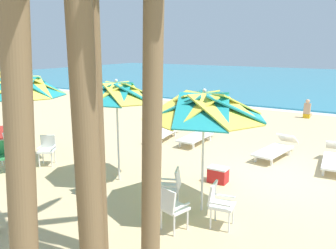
{
  "coord_description": "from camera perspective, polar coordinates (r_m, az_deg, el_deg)",
  "views": [
    {
      "loc": [
        1.95,
        -8.83,
        3.42
      ],
      "look_at": [
        -3.59,
        0.22,
        1.0
      ],
      "focal_mm": 37.08,
      "sensor_mm": 36.0,
      "label": 1
    }
  ],
  "objects": [
    {
      "name": "ground_plane",
      "position": [
        9.67,
        17.94,
        -8.52
      ],
      "size": [
        80.0,
        80.0,
        0.0
      ],
      "primitive_type": "plane",
      "color": "#D3B784"
    },
    {
      "name": "surf_foam",
      "position": [
        19.33,
        25.17,
        1.45
      ],
      "size": [
        80.0,
        0.7,
        0.01
      ],
      "primitive_type": "cube",
      "color": "white",
      "rests_on": "ground"
    },
    {
      "name": "beach_umbrella_0",
      "position": [
        6.94,
        5.94,
        2.94
      ],
      "size": [
        2.53,
        2.53,
        2.6
      ],
      "color": "silver",
      "rests_on": "ground"
    },
    {
      "name": "plastic_chair_0",
      "position": [
        6.87,
        8.38,
        -12.48
      ],
      "size": [
        0.53,
        0.5,
        0.87
      ],
      "color": "white",
      "rests_on": "ground"
    },
    {
      "name": "plastic_chair_1",
      "position": [
        7.54,
        0.63,
        -9.96
      ],
      "size": [
        0.59,
        0.57,
        0.87
      ],
      "color": "white",
      "rests_on": "ground"
    },
    {
      "name": "plastic_chair_2",
      "position": [
        6.63,
        0.63,
        -13.3
      ],
      "size": [
        0.54,
        0.57,
        0.87
      ],
      "color": "white",
      "rests_on": "ground"
    },
    {
      "name": "beach_umbrella_1",
      "position": [
        8.68,
        -8.46,
        5.12
      ],
      "size": [
        2.07,
        2.07,
        2.62
      ],
      "color": "silver",
      "rests_on": "ground"
    },
    {
      "name": "plastic_chair_3",
      "position": [
        8.43,
        -12.49,
        -7.77
      ],
      "size": [
        0.57,
        0.54,
        0.87
      ],
      "color": "blue",
      "rests_on": "ground"
    },
    {
      "name": "beach_umbrella_2",
      "position": [
        10.53,
        -22.62,
        5.66
      ],
      "size": [
        2.29,
        2.29,
        2.68
      ],
      "color": "silver",
      "rests_on": "ground"
    },
    {
      "name": "plastic_chair_4",
      "position": [
        10.73,
        -19.25,
        -3.7
      ],
      "size": [
        0.62,
        0.63,
        0.87
      ],
      "color": "white",
      "rests_on": "ground"
    },
    {
      "name": "plastic_chair_5",
      "position": [
        10.57,
        -25.64,
        -4.51
      ],
      "size": [
        0.61,
        0.6,
        0.87
      ],
      "color": "#2D8C4C",
      "rests_on": "ground"
    },
    {
      "name": "plastic_chair_6",
      "position": [
        11.38,
        -25.22,
        -3.28
      ],
      "size": [
        0.44,
        0.47,
        0.87
      ],
      "color": "white",
      "rests_on": "ground"
    },
    {
      "name": "plastic_chair_8",
      "position": [
        13.22,
        -23.93,
        -1.04
      ],
      "size": [
        0.57,
        0.55,
        0.87
      ],
      "color": "white",
      "rests_on": "ground"
    },
    {
      "name": "plastic_chair_9",
      "position": [
        12.74,
        -25.36,
        -1.67
      ],
      "size": [
        0.61,
        0.59,
        0.87
      ],
      "color": "red",
      "rests_on": "ground"
    },
    {
      "name": "sun_lounger_0",
      "position": [
        11.03,
        25.81,
        -5.0
      ],
      "size": [
        0.79,
        2.19,
        0.62
      ],
      "color": "white",
      "rests_on": "ground"
    },
    {
      "name": "sun_lounger_1",
      "position": [
        11.37,
        17.34,
        -3.77
      ],
      "size": [
        0.98,
        2.22,
        0.62
      ],
      "color": "white",
      "rests_on": "ground"
    },
    {
      "name": "sun_lounger_2",
      "position": [
        12.52,
        4.98,
        -1.71
      ],
      "size": [
        0.66,
        2.15,
        0.62
      ],
      "color": "white",
      "rests_on": "ground"
    },
    {
      "name": "sun_lounger_3",
      "position": [
        13.01,
        -0.64,
        -1.11
      ],
      "size": [
        0.91,
        2.21,
        0.62
      ],
      "color": "white",
      "rests_on": "ground"
    },
    {
      "name": "palm_tree_0",
      "position": [
        4.68,
        -14.09,
        11.26
      ],
      "size": [
        3.04,
        3.05,
        5.63
      ],
      "color": "brown",
      "rests_on": "ground"
    },
    {
      "name": "palm_tree_1",
      "position": [
        4.58,
        -24.25,
        13.58
      ],
      "size": [
        3.05,
        3.46,
        5.96
      ],
      "color": "brown",
      "rests_on": "ground"
    },
    {
      "name": "palm_tree_2",
      "position": [
        4.95,
        -2.59,
        17.49
      ],
      "size": [
        2.87,
        2.65,
        6.12
      ],
      "color": "brown",
      "rests_on": "ground"
    },
    {
      "name": "palm_tree_3",
      "position": [
        5.04,
        -13.01,
        19.08
      ],
      "size": [
        2.55,
        3.22,
        6.52
      ],
      "color": "brown",
      "rests_on": "ground"
    },
    {
      "name": "cooler_box",
      "position": [
        9.03,
        8.22,
        -8.17
      ],
      "size": [
        0.5,
        0.34,
        0.4
      ],
      "color": "red",
      "rests_on": "ground"
    },
    {
      "name": "beachgoer_seated",
      "position": [
        18.14,
        21.94,
        1.99
      ],
      "size": [
        0.3,
        0.93,
        0.92
      ],
      "color": "yellow",
      "rests_on": "ground"
    }
  ]
}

